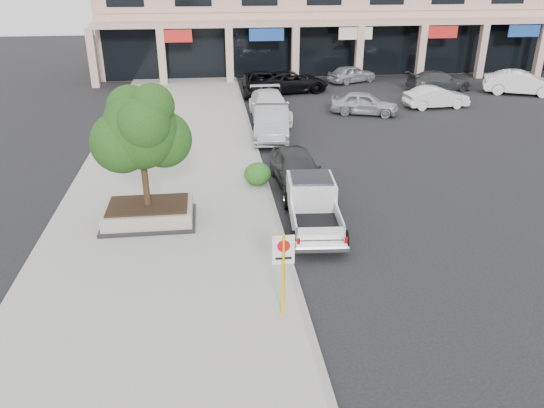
{
  "coord_description": "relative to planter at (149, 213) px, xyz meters",
  "views": [
    {
      "loc": [
        -3.77,
        -13.89,
        8.36
      ],
      "look_at": [
        -1.89,
        1.5,
        1.34
      ],
      "focal_mm": 35.0,
      "sensor_mm": 36.0,
      "label": 1
    }
  ],
  "objects": [
    {
      "name": "ground",
      "position": [
        6.01,
        -3.13,
        -0.48
      ],
      "size": [
        120.0,
        120.0,
        0.0
      ],
      "primitive_type": "plane",
      "color": "black",
      "rests_on": "ground"
    },
    {
      "name": "sidewalk",
      "position": [
        0.51,
        2.87,
        -0.4
      ],
      "size": [
        8.0,
        52.0,
        0.15
      ],
      "primitive_type": "cube",
      "color": "gray",
      "rests_on": "ground"
    },
    {
      "name": "curb",
      "position": [
        4.46,
        2.87,
        -0.4
      ],
      "size": [
        0.2,
        52.0,
        0.15
      ],
      "primitive_type": "cube",
      "color": "gray",
      "rests_on": "ground"
    },
    {
      "name": "strip_mall",
      "position": [
        14.01,
        30.8,
        4.27
      ],
      "size": [
        40.55,
        12.43,
        9.5
      ],
      "color": "tan",
      "rests_on": "ground"
    },
    {
      "name": "planter",
      "position": [
        0.0,
        0.0,
        0.0
      ],
      "size": [
        3.2,
        2.2,
        0.68
      ],
      "color": "black",
      "rests_on": "sidewalk"
    },
    {
      "name": "planter_tree",
      "position": [
        0.13,
        0.15,
        2.94
      ],
      "size": [
        2.9,
        2.55,
        4.0
      ],
      "color": "black",
      "rests_on": "planter"
    },
    {
      "name": "no_parking_sign",
      "position": [
        3.88,
        -5.91,
        1.16
      ],
      "size": [
        0.55,
        0.09,
        2.3
      ],
      "color": "#FFB40D",
      "rests_on": "sidewalk"
    },
    {
      "name": "hedge",
      "position": [
        4.09,
        2.95,
        0.14
      ],
      "size": [
        1.1,
        0.99,
        0.93
      ],
      "primitive_type": "ellipsoid",
      "color": "#1E4E16",
      "rests_on": "sidewalk"
    },
    {
      "name": "pickup_truck",
      "position": [
        5.66,
        -0.8,
        0.3
      ],
      "size": [
        2.19,
        5.02,
        1.54
      ],
      "primitive_type": null,
      "rotation": [
        0.0,
        0.0,
        -0.08
      ],
      "color": "silver",
      "rests_on": "ground"
    },
    {
      "name": "curb_car_a",
      "position": [
        5.72,
        3.06,
        0.27
      ],
      "size": [
        2.01,
        4.45,
        1.48
      ],
      "primitive_type": "imported",
      "rotation": [
        0.0,
        0.0,
        0.06
      ],
      "color": "#292C2D",
      "rests_on": "ground"
    },
    {
      "name": "curb_car_b",
      "position": [
        5.48,
        9.73,
        0.35
      ],
      "size": [
        2.32,
        5.16,
        1.64
      ],
      "primitive_type": "imported",
      "rotation": [
        0.0,
        0.0,
        -0.12
      ],
      "color": "#999CA0",
      "rests_on": "ground"
    },
    {
      "name": "curb_car_c",
      "position": [
        5.81,
        13.47,
        0.31
      ],
      "size": [
        2.23,
        5.41,
        1.57
      ],
      "primitive_type": "imported",
      "rotation": [
        0.0,
        0.0,
        -0.01
      ],
      "color": "silver",
      "rests_on": "ground"
    },
    {
      "name": "curb_car_d",
      "position": [
        6.02,
        19.93,
        0.29
      ],
      "size": [
        2.79,
        5.64,
        1.54
      ],
      "primitive_type": "imported",
      "rotation": [
        0.0,
        0.0,
        -0.04
      ],
      "color": "black",
      "rests_on": "ground"
    },
    {
      "name": "lot_car_a",
      "position": [
        11.67,
        13.87,
        0.21
      ],
      "size": [
        4.35,
        2.89,
        1.37
      ],
      "primitive_type": "imported",
      "rotation": [
        0.0,
        0.0,
        1.23
      ],
      "color": "#A6A7AE",
      "rests_on": "ground"
    },
    {
      "name": "lot_car_b",
      "position": [
        16.68,
        14.94,
        0.19
      ],
      "size": [
        4.15,
        1.72,
        1.33
      ],
      "primitive_type": "imported",
      "rotation": [
        0.0,
        0.0,
        1.65
      ],
      "color": "silver",
      "rests_on": "ground"
    },
    {
      "name": "lot_car_c",
      "position": [
        18.94,
        19.82,
        0.21
      ],
      "size": [
        4.89,
        2.39,
        1.37
      ],
      "primitive_type": "imported",
      "rotation": [
        0.0,
        0.0,
        1.67
      ],
      "color": "#333538",
      "rests_on": "ground"
    },
    {
      "name": "lot_car_d",
      "position": [
        8.19,
        20.46,
        0.27
      ],
      "size": [
        5.67,
        3.33,
        1.48
      ],
      "primitive_type": "imported",
      "rotation": [
        0.0,
        0.0,
        1.74
      ],
      "color": "black",
      "rests_on": "ground"
    },
    {
      "name": "lot_car_e",
      "position": [
        13.36,
        23.27,
        0.19
      ],
      "size": [
        4.23,
        3.08,
        1.34
      ],
      "primitive_type": "imported",
      "rotation": [
        0.0,
        0.0,
        2.0
      ],
      "color": "#9FA3A7",
      "rests_on": "ground"
    },
    {
      "name": "lot_car_f",
      "position": [
        24.04,
        17.86,
        0.33
      ],
      "size": [
        5.17,
        3.51,
        1.61
      ],
      "primitive_type": "imported",
      "rotation": [
        0.0,
        0.0,
        1.16
      ],
      "color": "silver",
      "rests_on": "ground"
    }
  ]
}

